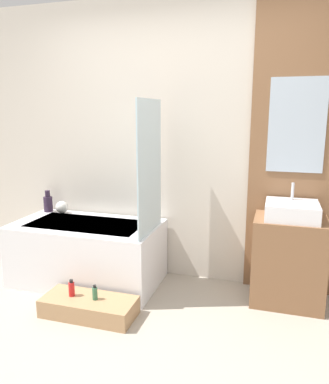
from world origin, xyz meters
TOP-DOWN VIEW (x-y plane):
  - ground_plane at (0.00, 0.00)m, footprint 12.00×12.00m
  - wall_tiled_back at (0.00, 1.58)m, footprint 4.20×0.06m
  - wall_wood_accent at (1.04, 1.53)m, footprint 0.75×0.04m
  - bathtub at (-0.76, 1.16)m, footprint 1.36×0.74m
  - glass_shower_screen at (-0.11, 1.10)m, footprint 0.01×0.58m
  - wooden_step_bench at (-0.45, 0.60)m, footprint 0.75×0.32m
  - vanity_cabinet at (1.04, 1.29)m, footprint 0.58×0.44m
  - sink at (1.04, 1.29)m, footprint 0.42×0.39m
  - vase_tall_dark at (-1.34, 1.43)m, footprint 0.09×0.09m
  - vase_round_light at (-1.17, 1.42)m, footprint 0.13×0.13m
  - bottle_soap_primary at (-0.60, 0.60)m, footprint 0.05×0.05m
  - bottle_soap_secondary at (-0.40, 0.60)m, footprint 0.04×0.04m

SIDE VIEW (x-z plane):
  - ground_plane at x=0.00m, z-range 0.00..0.00m
  - wooden_step_bench at x=-0.45m, z-range 0.00..0.14m
  - bottle_soap_secondary at x=-0.40m, z-range 0.14..0.26m
  - bottle_soap_primary at x=-0.60m, z-range 0.14..0.28m
  - bathtub at x=-0.76m, z-range 0.00..0.57m
  - vanity_cabinet at x=1.04m, z-range 0.00..0.73m
  - vase_round_light at x=-1.17m, z-range 0.57..0.70m
  - vase_tall_dark at x=-1.34m, z-range 0.55..0.77m
  - sink at x=1.04m, z-range 0.66..0.94m
  - glass_shower_screen at x=-0.11m, z-range 0.57..1.69m
  - wall_tiled_back at x=0.00m, z-range 0.00..2.60m
  - wall_wood_accent at x=1.04m, z-range 0.01..2.61m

